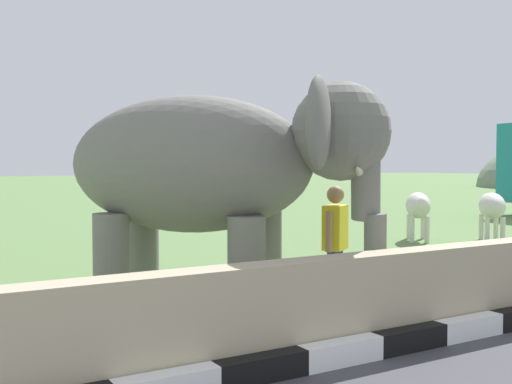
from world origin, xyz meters
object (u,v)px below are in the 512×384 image
at_px(elephant, 218,168).
at_px(person_handler, 335,241).
at_px(cow_near, 418,207).
at_px(cow_mid, 492,207).

distance_m(elephant, person_handler, 1.85).
bearing_deg(elephant, person_handler, -13.63).
bearing_deg(elephant, cow_near, 29.56).
bearing_deg(cow_mid, cow_near, 145.66).
distance_m(elephant, cow_near, 9.33).
xyz_separation_m(person_handler, cow_near, (6.54, 4.95, -0.06)).
height_order(person_handler, cow_near, person_handler).
distance_m(person_handler, cow_mid, 8.95).
xyz_separation_m(elephant, cow_mid, (9.58, 3.55, -1.02)).
bearing_deg(person_handler, cow_mid, 25.97).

